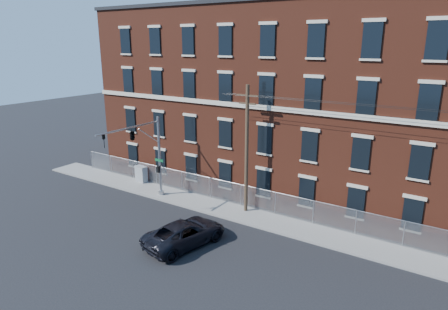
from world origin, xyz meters
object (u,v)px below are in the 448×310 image
utility_pole_near (247,148)px  pickup_truck (185,233)px  utility_cabinet (141,174)px  traffic_signal_mast (139,142)px

utility_pole_near → pickup_truck: size_ratio=1.70×
utility_pole_near → pickup_truck: (-0.76, -6.78, -4.52)m
utility_pole_near → utility_cabinet: (-11.87, 0.40, -4.45)m
pickup_truck → utility_cabinet: (-11.12, 7.18, 0.07)m
pickup_truck → traffic_signal_mast: bearing=-12.6°
pickup_truck → utility_cabinet: utility_cabinet is taller
utility_cabinet → utility_pole_near: bearing=7.3°
traffic_signal_mast → pickup_truck: traffic_signal_mast is taller
pickup_truck → utility_cabinet: bearing=-20.6°
traffic_signal_mast → pickup_truck: size_ratio=1.19×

